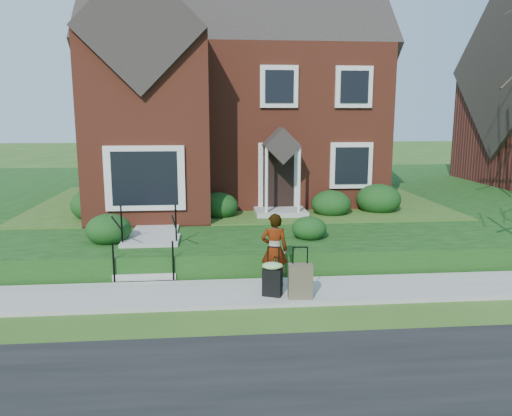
{
  "coord_description": "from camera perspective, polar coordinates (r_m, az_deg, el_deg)",
  "views": [
    {
      "loc": [
        -0.98,
        -9.97,
        3.73
      ],
      "look_at": [
        0.11,
        2.0,
        1.48
      ],
      "focal_mm": 35.0,
      "sensor_mm": 36.0,
      "label": 1
    }
  ],
  "objects": [
    {
      "name": "foundation_shrubs",
      "position": [
        15.18,
        -2.09,
        0.51
      ],
      "size": [
        10.46,
        4.54,
        1.07
      ],
      "color": "black",
      "rests_on": "terrace"
    },
    {
      "name": "walkway",
      "position": [
        15.37,
        -10.78,
        -1.22
      ],
      "size": [
        1.2,
        6.0,
        0.06
      ],
      "primitive_type": "cube",
      "color": "#9E9B93",
      "rests_on": "terrace"
    },
    {
      "name": "terrace",
      "position": [
        21.73,
        8.11,
        1.42
      ],
      "size": [
        44.0,
        20.0,
        0.6
      ],
      "primitive_type": "cube",
      "color": "#10390F",
      "rests_on": "ground"
    },
    {
      "name": "ground",
      "position": [
        10.69,
        0.38,
        -9.81
      ],
      "size": [
        120.0,
        120.0,
        0.0
      ],
      "primitive_type": "plane",
      "color": "#2D5119",
      "rests_on": "ground"
    },
    {
      "name": "main_house",
      "position": [
        19.66,
        -3.05,
        15.06
      ],
      "size": [
        10.4,
        10.2,
        9.4
      ],
      "color": "maroon",
      "rests_on": "terrace"
    },
    {
      "name": "suitcase_olive",
      "position": [
        10.19,
        5.08,
        -8.32
      ],
      "size": [
        0.5,
        0.3,
        1.05
      ],
      "rotation": [
        0.0,
        0.0,
        -0.06
      ],
      "color": "brown",
      "rests_on": "sidewalk"
    },
    {
      "name": "front_steps",
      "position": [
        12.35,
        -12.14,
        -4.91
      ],
      "size": [
        1.4,
        2.02,
        1.5
      ],
      "color": "#9E9B93",
      "rests_on": "ground"
    },
    {
      "name": "suitcase_black",
      "position": [
        10.25,
        1.89,
        -7.89
      ],
      "size": [
        0.53,
        0.48,
        1.03
      ],
      "rotation": [
        0.0,
        0.0,
        -0.4
      ],
      "color": "black",
      "rests_on": "sidewalk"
    },
    {
      "name": "sidewalk",
      "position": [
        10.68,
        0.38,
        -9.61
      ],
      "size": [
        60.0,
        1.6,
        0.08
      ],
      "primitive_type": "cube",
      "color": "#9E9B93",
      "rests_on": "ground"
    },
    {
      "name": "woman",
      "position": [
        10.79,
        2.11,
        -4.75
      ],
      "size": [
        0.61,
        0.43,
        1.59
      ],
      "primitive_type": "imported",
      "rotation": [
        0.0,
        0.0,
        3.05
      ],
      "color": "#999999",
      "rests_on": "sidewalk"
    }
  ]
}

